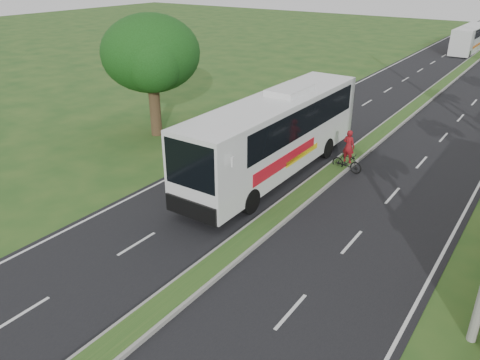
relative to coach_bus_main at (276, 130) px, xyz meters
The scene contains 8 objects.
ground 9.72m from the coach_bus_main, 74.47° to the right, with size 180.00×180.00×0.00m, color #234D1C.
road_asphalt 11.47m from the coach_bus_main, 77.01° to the left, with size 14.00×160.00×0.02m, color black.
median_strip 11.45m from the coach_bus_main, 77.01° to the left, with size 1.20×160.00×0.18m.
lane_edge_left 11.95m from the coach_bus_main, 110.92° to the left, with size 0.12×160.00×0.01m, color silver.
shade_tree 9.99m from the coach_bus_main, behind, with size 6.30×6.00×7.54m.
coach_bus_main is the anchor object (origin of this frame).
coach_bus_far 45.64m from the coach_bus_main, 89.09° to the left, with size 2.48×10.63×3.08m.
motorcyclist 4.15m from the coach_bus_main, 38.17° to the left, with size 1.77×0.64×2.34m.
Camera 1 is at (8.88, -10.62, 10.20)m, focal length 35.00 mm.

